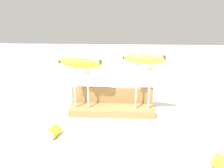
# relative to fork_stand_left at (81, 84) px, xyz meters

# --- Properties ---
(ground_plane) EXTENTS (3.00, 3.00, 0.00)m
(ground_plane) POSITION_rel_fork_stand_left_xyz_m (0.12, 0.01, -0.13)
(ground_plane) COLOR silver
(wooden_board) EXTENTS (0.35, 0.10, 0.03)m
(wooden_board) POSITION_rel_fork_stand_left_xyz_m (0.12, 0.01, -0.12)
(wooden_board) COLOR #A87F4C
(wooden_board) RESTS_ON ground
(board_backstop) EXTENTS (0.35, 0.02, 0.07)m
(board_backstop) POSITION_rel_fork_stand_left_xyz_m (0.12, 0.06, -0.07)
(board_backstop) COLOR #A87F4C
(board_backstop) RESTS_ON wooden_board
(fork_stand_left) EXTENTS (0.08, 0.01, 0.17)m
(fork_stand_left) POSITION_rel_fork_stand_left_xyz_m (0.00, 0.00, 0.00)
(fork_stand_left) COLOR silver
(fork_stand_left) RESTS_ON wooden_board
(fork_stand_right) EXTENTS (0.08, 0.01, 0.19)m
(fork_stand_right) POSITION_rel_fork_stand_left_xyz_m (0.25, -0.00, 0.01)
(fork_stand_right) COLOR silver
(fork_stand_right) RESTS_ON wooden_board
(banana_raised_left) EXTENTS (0.18, 0.08, 0.04)m
(banana_raised_left) POSITION_rel_fork_stand_left_xyz_m (-0.00, 0.00, 0.09)
(banana_raised_left) COLOR yellow
(banana_raised_left) RESTS_ON fork_stand_left
(banana_raised_right) EXTENTS (0.17, 0.07, 0.04)m
(banana_raised_right) POSITION_rel_fork_stand_left_xyz_m (0.25, 0.00, 0.11)
(banana_raised_right) COLOR #DBD147
(banana_raised_right) RESTS_ON fork_stand_right
(fork_fallen_near) EXTENTS (0.11, 0.14, 0.01)m
(fork_fallen_near) POSITION_rel_fork_stand_left_xyz_m (-0.18, 0.08, -0.13)
(fork_fallen_near) COLOR silver
(fork_fallen_near) RESTS_ON ground
(banana_chunk_near) EXTENTS (0.05, 0.06, 0.04)m
(banana_chunk_near) POSITION_rel_fork_stand_left_xyz_m (-0.08, -0.18, -0.11)
(banana_chunk_near) COLOR yellow
(banana_chunk_near) RESTS_ON ground
(banana_chunk_far) EXTENTS (0.06, 0.06, 0.04)m
(banana_chunk_far) POSITION_rel_fork_stand_left_xyz_m (0.45, -0.33, -0.11)
(banana_chunk_far) COLOR gold
(banana_chunk_far) RESTS_ON ground
(wire_coil) EXTENTS (0.09, 0.09, 0.00)m
(wire_coil) POSITION_rel_fork_stand_left_xyz_m (0.05, 0.16, -0.13)
(wire_coil) COLOR #1E2DA5
(wire_coil) RESTS_ON ground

